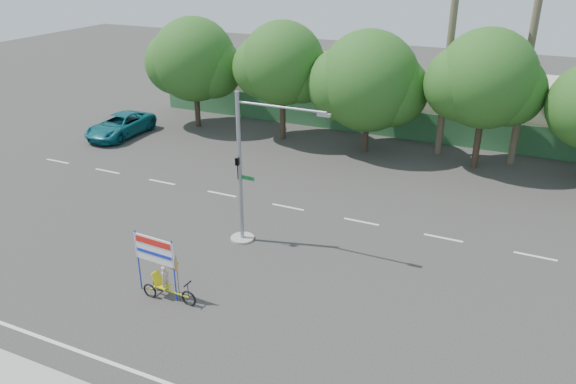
% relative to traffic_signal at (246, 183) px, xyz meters
% --- Properties ---
extents(ground, '(120.00, 120.00, 0.00)m').
position_rel_traffic_signal_xyz_m(ground, '(2.20, -3.98, -2.92)').
color(ground, '#33302D').
rests_on(ground, ground).
extents(fence, '(38.00, 0.08, 2.00)m').
position_rel_traffic_signal_xyz_m(fence, '(2.20, 17.52, -1.92)').
color(fence, '#336B3D').
rests_on(fence, ground).
extents(building_left, '(12.00, 8.00, 4.00)m').
position_rel_traffic_signal_xyz_m(building_left, '(-7.80, 22.02, -0.92)').
color(building_left, beige).
rests_on(building_left, ground).
extents(building_right, '(14.00, 8.00, 3.60)m').
position_rel_traffic_signal_xyz_m(building_right, '(10.20, 22.02, -1.12)').
color(building_right, beige).
rests_on(building_right, ground).
extents(tree_far_left, '(7.14, 6.00, 7.96)m').
position_rel_traffic_signal_xyz_m(tree_far_left, '(-11.85, 14.02, 1.84)').
color(tree_far_left, '#473828').
rests_on(tree_far_left, ground).
extents(tree_left, '(6.66, 5.60, 8.07)m').
position_rel_traffic_signal_xyz_m(tree_left, '(-4.85, 14.02, 2.14)').
color(tree_left, '#473828').
rests_on(tree_left, ground).
extents(tree_center, '(7.62, 6.40, 7.85)m').
position_rel_traffic_signal_xyz_m(tree_center, '(1.14, 14.02, 1.55)').
color(tree_center, '#473828').
rests_on(tree_center, ground).
extents(tree_right, '(6.90, 5.80, 8.36)m').
position_rel_traffic_signal_xyz_m(tree_right, '(8.15, 14.02, 2.32)').
color(tree_right, '#473828').
rests_on(tree_right, ground).
extents(palm_short, '(3.73, 3.79, 14.45)m').
position_rel_traffic_signal_xyz_m(palm_short, '(5.70, 15.52, 5.94)').
color(palm_short, '#70604C').
rests_on(palm_short, ground).
extents(traffic_signal, '(4.72, 1.10, 7.00)m').
position_rel_traffic_signal_xyz_m(traffic_signal, '(0.00, 0.00, 0.00)').
color(traffic_signal, gray).
rests_on(traffic_signal, ground).
extents(trike_billboard, '(2.72, 0.65, 2.68)m').
position_rel_traffic_signal_xyz_m(trike_billboard, '(-0.84, -5.32, -1.84)').
color(trike_billboard, black).
rests_on(trike_billboard, ground).
extents(pickup_truck, '(2.69, 5.66, 1.56)m').
position_rel_traffic_signal_xyz_m(pickup_truck, '(-15.51, 9.74, -2.14)').
color(pickup_truck, '#0F5F6A').
rests_on(pickup_truck, ground).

